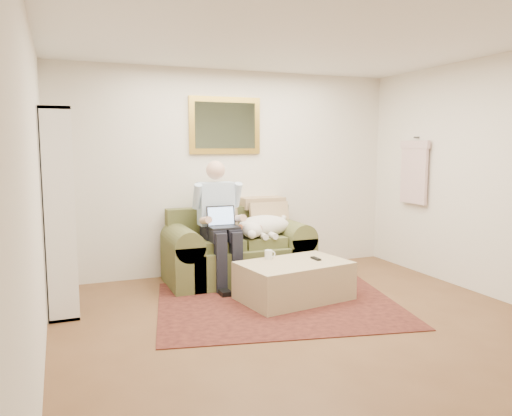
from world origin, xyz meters
TOP-DOWN VIEW (x-y plane):
  - room_shell at (0.00, 0.35)m, footprint 4.51×5.00m
  - rug at (-0.02, 0.95)m, footprint 2.80×2.42m
  - sofa at (-0.09, 2.02)m, footprint 1.75×0.89m
  - seated_man at (-0.35, 1.86)m, footprint 0.58×0.82m
  - laptop at (-0.35, 1.80)m, footprint 0.34×0.27m
  - sleeping_dog at (0.23, 1.94)m, footprint 0.72×0.45m
  - ottoman at (0.21, 1.04)m, footprint 1.24×0.90m
  - coffee_mug at (0.01, 1.27)m, footprint 0.08×0.08m
  - tv_remote at (0.48, 1.06)m, footprint 0.06×0.15m
  - bookshelf at (-2.10, 1.60)m, footprint 0.28×0.80m
  - wall_mirror at (-0.09, 2.47)m, footprint 0.94×0.04m
  - hanging_shirt at (2.19, 1.60)m, footprint 0.06×0.52m

SIDE VIEW (x-z plane):
  - rug at x=-0.02m, z-range 0.00..0.01m
  - ottoman at x=0.21m, z-range 0.00..0.41m
  - sofa at x=-0.09m, z-range -0.22..0.83m
  - tv_remote at x=0.48m, z-range 0.41..0.43m
  - coffee_mug at x=0.01m, z-range 0.41..0.51m
  - sleeping_dog at x=0.23m, z-range 0.53..0.80m
  - seated_man at x=-0.35m, z-range 0.00..1.47m
  - laptop at x=-0.35m, z-range 0.65..0.89m
  - bookshelf at x=-2.10m, z-range 0.00..2.00m
  - room_shell at x=0.00m, z-range 0.00..2.61m
  - hanging_shirt at x=2.19m, z-range 0.90..1.80m
  - wall_mirror at x=-0.09m, z-range 1.54..2.26m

